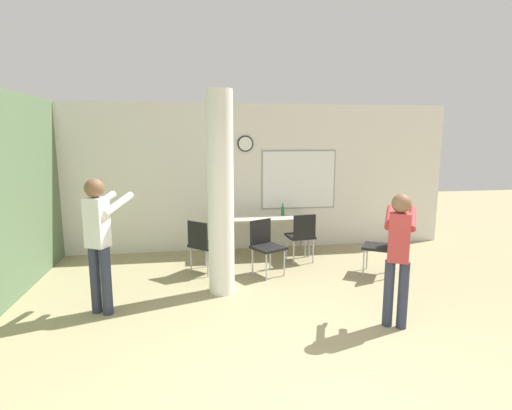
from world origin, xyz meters
TOP-DOWN VIEW (x-y plane):
  - wall_back at (0.02, 5.06)m, footprint 8.00×0.15m
  - support_pillar at (-0.69, 2.83)m, footprint 0.36×0.36m
  - folding_table at (0.18, 4.55)m, footprint 1.78×0.67m
  - bottle_on_table at (0.59, 4.62)m, footprint 0.06×0.06m
  - chair_table_right at (0.79, 3.99)m, footprint 0.48×0.48m
  - chair_table_left at (-0.92, 3.68)m, footprint 0.62×0.62m
  - chair_mid_room at (1.88, 3.16)m, footprint 0.61×0.61m
  - chair_table_front at (0.06, 3.48)m, footprint 0.59×0.59m
  - person_playing_side at (1.22, 1.49)m, footprint 0.54×0.65m
  - person_watching_back at (-2.21, 2.40)m, footprint 0.58×0.68m

SIDE VIEW (x-z plane):
  - chair_table_right at x=0.79m, z-range 0.08..0.95m
  - chair_table_left at x=-0.92m, z-range 0.08..0.95m
  - chair_mid_room at x=1.88m, z-range 0.08..0.95m
  - chair_table_front at x=0.06m, z-range 0.08..0.95m
  - folding_table at x=0.18m, z-range 0.31..1.04m
  - bottle_on_table at x=0.59m, z-range 0.70..0.92m
  - person_playing_side at x=1.22m, z-range 0.14..1.70m
  - person_watching_back at x=-2.21m, z-range 0.15..1.84m
  - wall_back at x=0.02m, z-range 0.00..2.80m
  - support_pillar at x=-0.69m, z-range 0.00..2.80m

